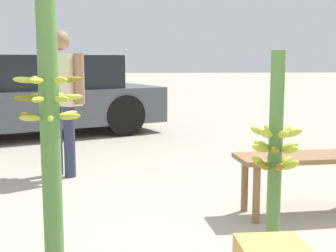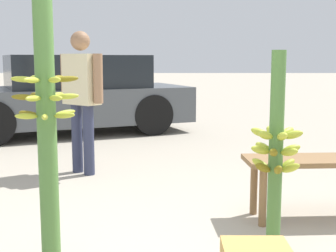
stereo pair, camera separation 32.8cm
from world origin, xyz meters
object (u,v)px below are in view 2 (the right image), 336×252
(parked_car, at_px, (70,95))
(market_bench, at_px, (316,168))
(banana_stalk_left, at_px, (46,128))
(vendor_person, at_px, (81,91))
(banana_stalk_center, at_px, (275,153))

(parked_car, bearing_deg, market_bench, -170.31)
(market_bench, height_order, parked_car, parked_car)
(banana_stalk_left, height_order, vendor_person, banana_stalk_left)
(banana_stalk_left, relative_size, market_bench, 1.44)
(vendor_person, relative_size, market_bench, 1.35)
(banana_stalk_center, bearing_deg, parked_car, 115.70)
(banana_stalk_left, distance_m, vendor_person, 2.40)
(banana_stalk_center, bearing_deg, banana_stalk_left, -172.58)
(banana_stalk_left, height_order, market_bench, banana_stalk_left)
(market_bench, bearing_deg, parked_car, 119.85)
(banana_stalk_left, bearing_deg, market_bench, 23.91)
(vendor_person, height_order, parked_car, vendor_person)
(vendor_person, bearing_deg, banana_stalk_left, 134.32)
(banana_stalk_left, relative_size, banana_stalk_center, 1.26)
(market_bench, bearing_deg, banana_stalk_center, -129.75)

